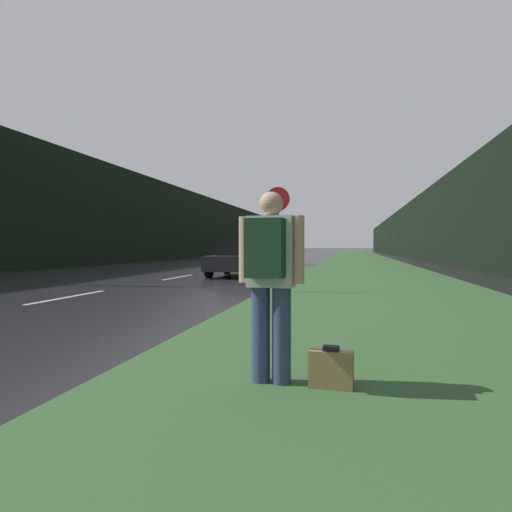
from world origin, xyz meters
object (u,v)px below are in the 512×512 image
object	(u,v)px
stop_sign	(278,230)
hitchhiker_with_backpack	(270,274)
suitcase	(331,370)
car_oncoming	(275,250)
car_passing_far	(279,254)
car_passing_near	(240,259)

from	to	relation	value
stop_sign	hitchhiker_with_backpack	bearing A→B (deg)	-81.44
suitcase	car_oncoming	bearing A→B (deg)	104.39
hitchhiker_with_backpack	car_oncoming	xyz separation A→B (m)	(-7.96, 48.27, -0.25)
hitchhiker_with_backpack	car_passing_far	world-z (taller)	hitchhiker_with_backpack
hitchhiker_with_backpack	stop_sign	bearing A→B (deg)	102.99
stop_sign	car_passing_far	world-z (taller)	stop_sign
car_passing_near	car_oncoming	distance (m)	34.56
hitchhiker_with_backpack	car_oncoming	world-z (taller)	hitchhiker_with_backpack
hitchhiker_with_backpack	car_passing_near	size ratio (longest dim) A/B	0.40
stop_sign	suitcase	bearing A→B (deg)	-77.74
hitchhiker_with_backpack	car_passing_near	world-z (taller)	hitchhiker_with_backpack
stop_sign	car_passing_near	distance (m)	6.81
car_passing_near	hitchhiker_with_backpack	bearing A→B (deg)	104.84
stop_sign	hitchhiker_with_backpack	xyz separation A→B (m)	(1.16, -7.72, -0.67)
suitcase	car_passing_near	distance (m)	14.62
car_oncoming	hitchhiker_with_backpack	bearing A→B (deg)	-80.64
stop_sign	hitchhiker_with_backpack	distance (m)	7.83
car_passing_near	car_oncoming	bearing A→B (deg)	-82.93
stop_sign	car_passing_near	size ratio (longest dim) A/B	0.65
stop_sign	car_passing_far	xyz separation A→B (m)	(-2.54, 16.66, -0.91)
suitcase	car_oncoming	xyz separation A→B (m)	(-8.48, 48.29, 0.54)
car_oncoming	car_passing_far	bearing A→B (deg)	-79.90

